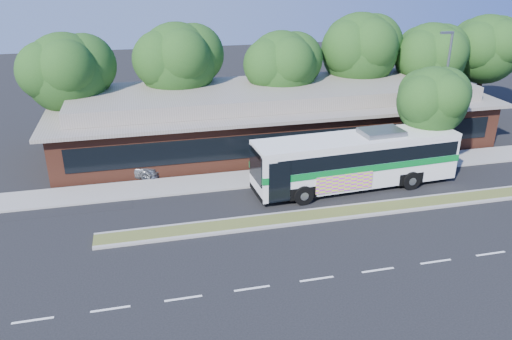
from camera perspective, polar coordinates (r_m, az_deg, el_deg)
The scene contains 15 objects.
ground at distance 28.09m, azimuth 9.26°, elevation -5.60°, with size 120.00×120.00×0.00m, color black.
median_strip at distance 28.54m, azimuth 8.82°, elevation -4.91°, with size 26.00×1.10×0.15m, color #4D5A26.
sidewalk at distance 33.43m, azimuth 5.17°, elevation -0.42°, with size 44.00×2.60×0.12m, color gray.
parking_lot at distance 36.11m, azimuth -25.12°, elevation -0.89°, with size 14.00×12.00×0.01m, color black.
plaza_building at distance 38.63m, azimuth 2.21°, elevation 6.20°, with size 33.20×11.20×4.45m.
lamp_post at distance 35.67m, azimuth 20.56°, elevation 7.94°, with size 0.93×0.18×9.07m.
tree_bg_a at distance 38.74m, azimuth -20.28°, elevation 10.57°, with size 6.47×5.80×8.63m.
tree_bg_b at distance 39.55m, azimuth -8.39°, elevation 12.37°, with size 6.69×6.00×9.00m.
tree_bg_c at distance 40.18m, azimuth 3.43°, elevation 11.93°, with size 6.24×5.60×8.26m.
tree_bg_d at distance 43.48m, azimuth 12.24°, elevation 13.43°, with size 6.91×6.20×9.37m.
tree_bg_e at distance 45.60m, azimuth 19.68°, elevation 12.20°, with size 6.47×5.80×8.50m.
tree_bg_f at distance 49.81m, azimuth 25.10°, elevation 12.59°, with size 6.69×6.00×8.92m.
transit_bus at distance 31.41m, azimuth 11.45°, elevation 1.49°, with size 13.11×3.60×3.64m.
sedan at distance 34.09m, azimuth -14.55°, elevation 0.47°, with size 1.85×4.56×1.32m, color #A5A9AC.
sidewalk_tree at distance 34.72m, azimuth 19.85°, elevation 7.61°, with size 5.00×4.49×7.02m.
Camera 1 is at (-10.02, -22.60, 13.35)m, focal length 35.00 mm.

